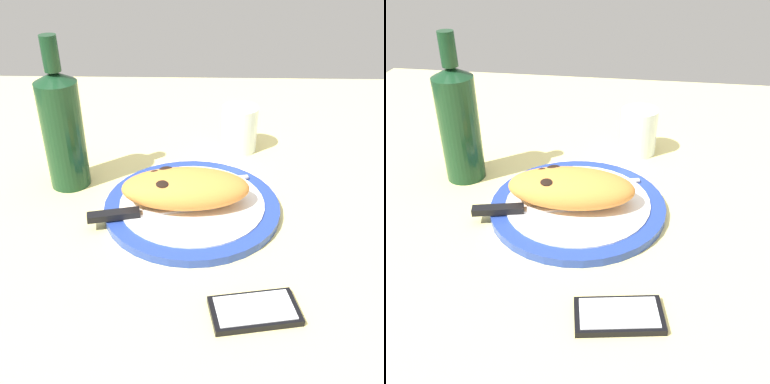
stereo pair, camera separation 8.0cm
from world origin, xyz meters
TOP-DOWN VIEW (x-y plane):
  - ground_plane at (0.00, 0.00)cm, footprint 150.00×150.00cm
  - plate at (0.00, 0.00)cm, footprint 31.72×31.72cm
  - calzone at (1.17, 0.58)cm, footprint 22.99×11.74cm
  - fork at (-0.38, -6.49)cm, footprint 17.80×5.36cm
  - knife at (10.24, 4.77)cm, footprint 21.88×6.77cm
  - smartphone at (-9.18, 24.63)cm, footprint 12.95×8.39cm
  - water_glass at (-9.91, -24.81)cm, footprint 7.90×7.90cm
  - wine_bottle at (24.46, -8.80)cm, footprint 7.75×7.75cm

SIDE VIEW (x-z plane):
  - ground_plane at x=0.00cm, z-range -3.00..0.00cm
  - smartphone at x=-9.18cm, z-range -0.02..1.14cm
  - plate at x=0.00cm, z-range -0.04..1.83cm
  - fork at x=-0.38cm, z-range 1.88..2.28cm
  - knife at x=10.24cm, z-range 1.76..2.96cm
  - water_glass at x=-9.91cm, z-range -0.58..9.53cm
  - calzone at x=1.17cm, z-range 1.90..8.15cm
  - wine_bottle at x=24.46cm, z-range -2.54..26.41cm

